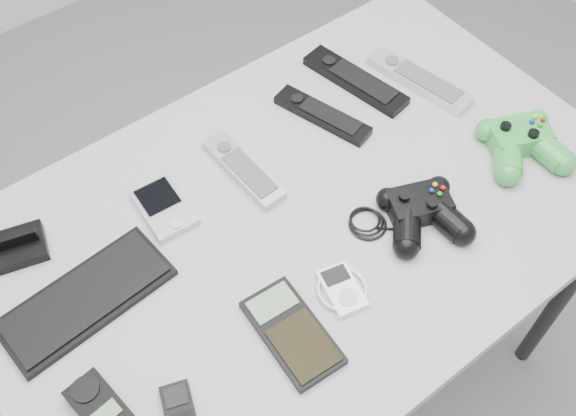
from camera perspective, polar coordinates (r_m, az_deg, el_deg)
floor at (r=1.86m, az=2.48°, el=-12.04°), size 3.50×3.50×0.00m
desk at (r=1.22m, az=1.52°, el=-2.08°), size 1.13×0.73×0.76m
pda_keyboard at (r=1.11m, az=-16.74°, el=-7.32°), size 0.28×0.14×0.02m
dock_bracket at (r=1.19m, az=-21.92°, el=-2.77°), size 0.10×0.09×0.05m
pda at (r=1.18m, az=-10.44°, el=0.03°), size 0.08×0.12×0.02m
remote_silver_a at (r=1.21m, az=-3.81°, el=3.33°), size 0.05×0.19×0.02m
remote_black_a at (r=1.30m, az=2.93°, el=7.91°), size 0.10×0.20×0.02m
remote_black_b at (r=1.37m, az=5.72°, el=10.75°), size 0.10×0.24×0.02m
remote_silver_b at (r=1.39m, az=11.04°, el=10.62°), size 0.09×0.23×0.02m
mobile_phone at (r=1.00m, az=-9.11°, el=-16.92°), size 0.07×0.10×0.02m
calculator at (r=1.04m, az=0.35°, el=-10.45°), size 0.10×0.18×0.02m
mp3_player at (r=1.08m, az=4.60°, el=-6.86°), size 0.10×0.10×0.02m
controller_black at (r=1.16m, az=11.31°, el=-0.21°), size 0.28×0.23×0.05m
controller_green at (r=1.30m, az=19.23°, el=5.36°), size 0.20×0.21×0.05m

